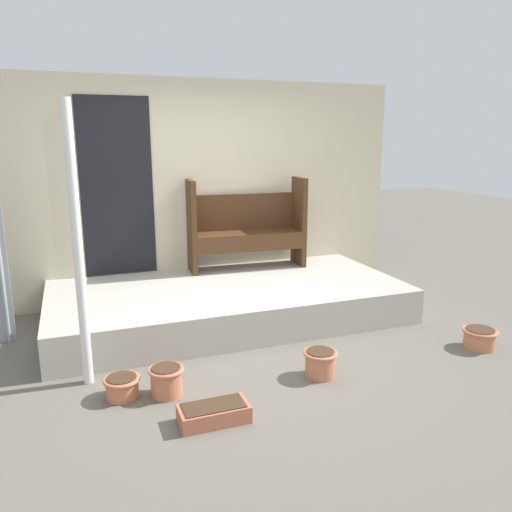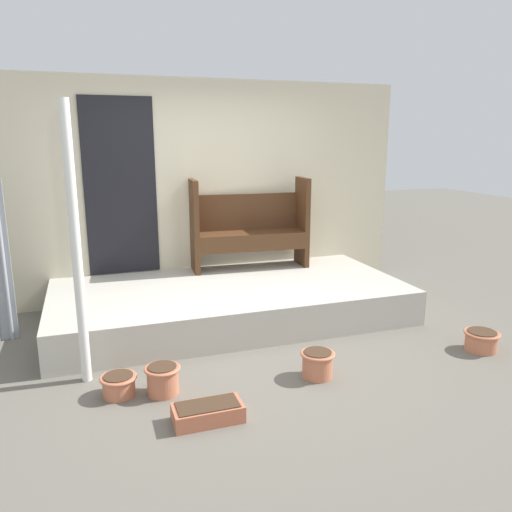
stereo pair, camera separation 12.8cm
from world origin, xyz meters
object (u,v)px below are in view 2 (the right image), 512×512
flower_pot_left (119,384)px  flower_pot_right (317,363)px  support_post (76,248)px  flower_pot_middle (163,379)px  bench (249,224)px  flower_pot_far_right (481,340)px  planter_box_rect (208,413)px

flower_pot_left → flower_pot_right: size_ratio=0.98×
support_post → flower_pot_middle: support_post is taller
support_post → flower_pot_left: 1.09m
flower_pot_middle → flower_pot_right: bearing=-6.0°
bench → flower_pot_middle: 2.66m
support_post → flower_pot_middle: 1.20m
bench → flower_pot_far_right: bench is taller
support_post → flower_pot_right: bearing=-17.1°
flower_pot_middle → planter_box_rect: flower_pot_middle is taller
flower_pot_left → planter_box_rect: (0.56, -0.57, -0.03)m
support_post → planter_box_rect: support_post is taller
bench → planter_box_rect: size_ratio=2.93×
bench → flower_pot_far_right: size_ratio=4.43×
flower_pot_middle → planter_box_rect: 0.54m
flower_pot_far_right → bench: bearing=123.9°
planter_box_rect → support_post: bearing=131.2°
bench → planter_box_rect: bearing=-110.2°
bench → flower_pot_far_right: 2.85m
support_post → flower_pot_far_right: 3.66m
support_post → flower_pot_left: size_ratio=7.86×
flower_pot_left → flower_pot_middle: (0.32, -0.08, 0.03)m
bench → flower_pot_middle: size_ratio=5.14×
flower_pot_right → flower_pot_far_right: size_ratio=0.89×
flower_pot_middle → flower_pot_far_right: (2.92, -0.14, -0.02)m
flower_pot_far_right → planter_box_rect: size_ratio=0.66×
flower_pot_middle → flower_pot_far_right: 2.92m
flower_pot_left → flower_pot_middle: bearing=-14.0°
support_post → flower_pot_middle: size_ratio=7.96×
flower_pot_left → planter_box_rect: flower_pot_left is taller
planter_box_rect → flower_pot_far_right: bearing=7.2°
support_post → flower_pot_right: (1.80, -0.56, -0.98)m
flower_pot_left → planter_box_rect: bearing=-45.2°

